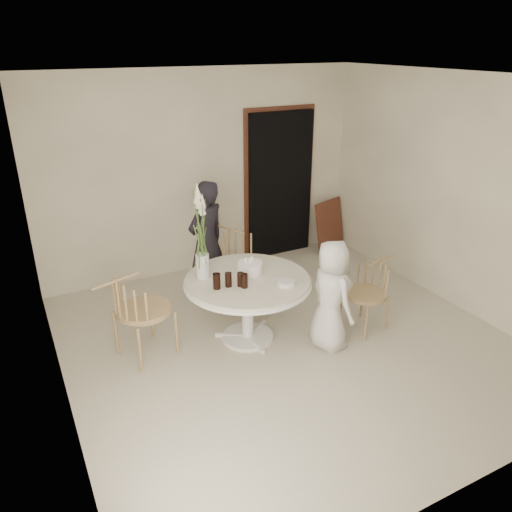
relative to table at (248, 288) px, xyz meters
name	(u,v)px	position (x,y,z in m)	size (l,w,h in m)	color
ground	(287,341)	(0.35, -0.25, -0.62)	(4.50, 4.50, 0.00)	beige
room_shell	(291,197)	(0.35, -0.25, 1.00)	(4.50, 4.50, 4.50)	white
doorway	(280,185)	(1.50, 1.94, 0.43)	(1.00, 0.10, 2.10)	black
door_trim	(279,181)	(1.50, 1.98, 0.49)	(1.12, 0.03, 2.22)	brown
table	(248,288)	(0.00, 0.00, 0.00)	(1.33, 1.33, 0.73)	white
picture_frame	(329,225)	(2.25, 1.70, -0.23)	(0.58, 0.04, 0.77)	brown
chair_far	(237,255)	(0.29, 0.87, -0.02)	(0.63, 0.66, 0.93)	tan
chair_right	(373,284)	(1.36, -0.38, -0.10)	(0.52, 0.49, 0.79)	tan
chair_left	(131,306)	(-1.18, 0.18, 0.00)	(0.67, 0.64, 0.95)	tan
girl	(207,242)	(-0.01, 1.09, 0.14)	(0.55, 0.36, 1.51)	black
boy	(331,296)	(0.70, -0.52, -0.02)	(0.58, 0.38, 1.20)	silver
birthday_cake	(250,268)	(0.08, 0.10, 0.18)	(0.26, 0.26, 0.17)	white
cola_tumbler_a	(244,281)	(-0.12, -0.17, 0.19)	(0.07, 0.07, 0.15)	black
cola_tumbler_b	(240,279)	(-0.14, -0.12, 0.19)	(0.07, 0.07, 0.15)	black
cola_tumbler_c	(217,281)	(-0.37, -0.07, 0.19)	(0.08, 0.08, 0.16)	black
cola_tumbler_d	(228,280)	(-0.25, -0.08, 0.19)	(0.07, 0.07, 0.15)	black
plate_stack	(286,283)	(0.28, -0.31, 0.14)	(0.19, 0.19, 0.05)	silver
flower_vase	(201,236)	(-0.40, 0.24, 0.57)	(0.14, 0.14, 1.02)	silver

